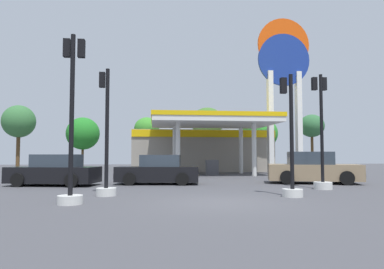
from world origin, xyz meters
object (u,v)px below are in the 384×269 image
traffic_signal_2 (322,150)px  traffic_signal_3 (72,140)px  car_2 (54,171)px  tree_2 (147,129)px  car_0 (313,169)px  station_pole_sign (284,74)px  tree_1 (83,134)px  tree_5 (312,126)px  tree_4 (260,133)px  tree_3 (207,122)px  tree_0 (19,122)px  car_1 (158,171)px  traffic_signal_0 (106,157)px  traffic_signal_1 (291,159)px

traffic_signal_2 → traffic_signal_3: size_ratio=0.96×
car_2 → tree_2: size_ratio=0.79×
car_0 → traffic_signal_2: size_ratio=0.98×
station_pole_sign → car_2: 19.44m
tree_1 → tree_5: size_ratio=0.89×
tree_5 → car_0: bearing=-115.1°
traffic_signal_2 → traffic_signal_3: (-9.80, -3.59, 0.27)m
tree_4 → tree_5: tree_5 is taller
car_0 → tree_3: bearing=97.2°
tree_0 → tree_2: size_ratio=1.17×
traffic_signal_2 → tree_1: bearing=120.8°
car_1 → tree_4: (11.95, 21.35, 3.27)m
car_0 → tree_4: tree_4 is taller
car_0 → tree_4: size_ratio=0.85×
car_0 → tree_0: tree_0 is taller
traffic_signal_0 → tree_3: 25.73m
tree_0 → tree_2: 13.29m
station_pole_sign → tree_5: 15.83m
traffic_signal_2 → tree_5: tree_5 is taller
traffic_signal_1 → tree_1: (-12.62, 27.70, 2.48)m
tree_5 → traffic_signal_1: bearing=-116.4°
traffic_signal_1 → tree_3: size_ratio=0.67×
car_2 → traffic_signal_2: size_ratio=0.89×
tree_4 → traffic_signal_1: bearing=-105.0°
car_1 → tree_2: tree_2 is taller
traffic_signal_0 → traffic_signal_3: (-0.76, -2.09, 0.55)m
station_pole_sign → tree_1: (-18.22, 12.58, -4.25)m
tree_0 → tree_4: (26.17, 1.12, -0.97)m
traffic_signal_0 → tree_2: tree_2 is taller
traffic_signal_1 → tree_5: 31.66m
car_0 → tree_2: (-9.03, 21.83, 3.64)m
traffic_signal_3 → tree_0: (-11.46, 27.26, 2.97)m
tree_4 → traffic_signal_3: bearing=-117.4°
traffic_signal_3 → tree_2: bearing=86.5°
car_2 → traffic_signal_2: traffic_signal_2 is taller
traffic_signal_3 → car_1: bearing=68.6°
tree_1 → tree_2: (6.99, -0.32, 0.57)m
tree_1 → tree_4: bearing=-1.1°
car_2 → traffic_signal_0: 5.55m
tree_0 → tree_3: bearing=-2.4°
car_0 → traffic_signal_2: traffic_signal_2 is taller
tree_1 → tree_2: bearing=-2.7°
traffic_signal_0 → car_2: bearing=123.5°
car_0 → tree_3: (-2.52, 19.82, 4.24)m
station_pole_sign → car_0: 12.25m
traffic_signal_1 → tree_2: size_ratio=0.78×
traffic_signal_0 → tree_0: tree_0 is taller
car_2 → tree_3: 22.81m
car_1 → car_2: bearing=-176.1°
station_pole_sign → car_0: size_ratio=2.55×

